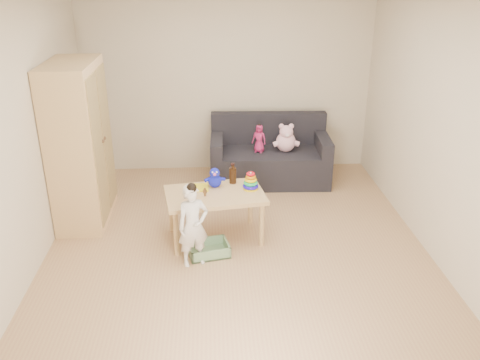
{
  "coord_description": "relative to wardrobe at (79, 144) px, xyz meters",
  "views": [
    {
      "loc": [
        -0.25,
        -4.75,
        2.84
      ],
      "look_at": [
        0.05,
        0.25,
        0.65
      ],
      "focal_mm": 38.0,
      "sensor_mm": 36.0,
      "label": 1
    }
  ],
  "objects": [
    {
      "name": "sofa",
      "position": [
        2.28,
        0.95,
        -0.7
      ],
      "size": [
        1.63,
        0.86,
        0.45
      ],
      "primitive_type": "cube",
      "rotation": [
        0.0,
        0.0,
        -0.04
      ],
      "color": "black",
      "rests_on": "ground"
    },
    {
      "name": "blue_plush",
      "position": [
        1.51,
        -0.42,
        -0.26
      ],
      "size": [
        0.23,
        0.22,
        0.23
      ],
      "primitive_type": null,
      "rotation": [
        0.0,
        0.0,
        0.47
      ],
      "color": "#161ECC",
      "rests_on": "play_table"
    },
    {
      "name": "play_table",
      "position": [
        1.51,
        -0.59,
        -0.65
      ],
      "size": [
        1.13,
        0.81,
        0.55
      ],
      "primitive_type": "cube",
      "rotation": [
        0.0,
        0.0,
        0.15
      ],
      "color": "tan",
      "rests_on": "ground"
    },
    {
      "name": "doll",
      "position": [
        2.12,
        0.9,
        -0.29
      ],
      "size": [
        0.22,
        0.19,
        0.37
      ],
      "primitive_type": "imported",
      "rotation": [
        0.0,
        0.0,
        -0.38
      ],
      "color": "#BC2361",
      "rests_on": "sofa"
    },
    {
      "name": "room",
      "position": [
        1.73,
        -0.74,
        0.38
      ],
      "size": [
        4.5,
        4.5,
        4.5
      ],
      "color": "tan",
      "rests_on": "ground"
    },
    {
      "name": "yellow_book",
      "position": [
        1.34,
        -0.45,
        -0.37
      ],
      "size": [
        0.21,
        0.21,
        0.02
      ],
      "primitive_type": "cube",
      "rotation": [
        0.0,
        0.0,
        0.02
      ],
      "color": "yellow",
      "rests_on": "play_table"
    },
    {
      "name": "wooden_figure",
      "position": [
        1.4,
        -0.66,
        -0.33
      ],
      "size": [
        0.04,
        0.04,
        0.1
      ],
      "primitive_type": null,
      "rotation": [
        0.0,
        0.0,
        -0.18
      ],
      "color": "brown",
      "rests_on": "play_table"
    },
    {
      "name": "pink_bear",
      "position": [
        2.49,
        0.92,
        -0.31
      ],
      "size": [
        0.3,
        0.26,
        0.32
      ],
      "primitive_type": null,
      "rotation": [
        0.0,
        0.0,
        0.07
      ],
      "color": "#FFBBD3",
      "rests_on": "sofa"
    },
    {
      "name": "wardrobe",
      "position": [
        0.0,
        0.0,
        0.0
      ],
      "size": [
        0.51,
        1.02,
        1.84
      ],
      "primitive_type": "cube",
      "color": "#EEBB82",
      "rests_on": "ground"
    },
    {
      "name": "brown_bottle",
      "position": [
        1.71,
        -0.33,
        -0.28
      ],
      "size": [
        0.08,
        0.08,
        0.23
      ],
      "color": "black",
      "rests_on": "play_table"
    },
    {
      "name": "storage_bin",
      "position": [
        1.43,
        -0.92,
        -0.86
      ],
      "size": [
        0.47,
        0.39,
        0.12
      ],
      "primitive_type": null,
      "rotation": [
        0.0,
        0.0,
        0.21
      ],
      "color": "gray",
      "rests_on": "ground"
    },
    {
      "name": "ring_stacker",
      "position": [
        1.9,
        -0.51,
        -0.3
      ],
      "size": [
        0.17,
        0.17,
        0.2
      ],
      "color": "yellow",
      "rests_on": "play_table"
    },
    {
      "name": "toddler",
      "position": [
        1.29,
        -1.08,
        -0.5
      ],
      "size": [
        0.36,
        0.3,
        0.84
      ],
      "primitive_type": "imported",
      "rotation": [
        0.0,
        0.0,
        0.35
      ],
      "color": "white",
      "rests_on": "ground"
    }
  ]
}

